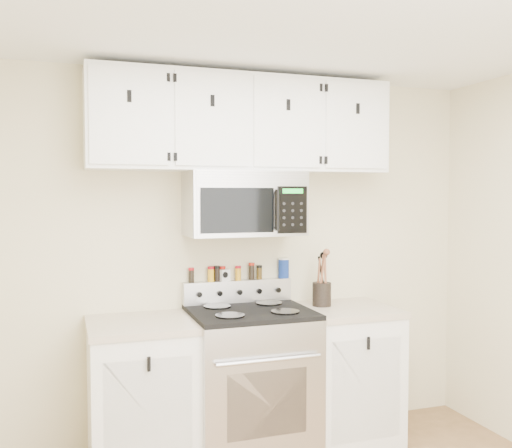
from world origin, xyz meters
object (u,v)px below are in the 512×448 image
Objects in this scene: range at (250,381)px; salt_canister at (284,268)px; microwave at (244,203)px; utensil_crock at (322,292)px.

range is 7.86× the size of salt_canister.
microwave is at bearing 89.77° from range.
microwave is at bearing -155.39° from salt_canister.
range is 2.93× the size of utensil_crock.
microwave is 0.83m from utensil_crock.
microwave is (0.00, 0.13, 1.14)m from range.
range is 0.81m from salt_canister.
salt_canister is (0.34, 0.16, -0.46)m from microwave.
salt_canister is (-0.21, 0.17, 0.16)m from utensil_crock.
utensil_crock is at bearing -39.17° from salt_canister.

